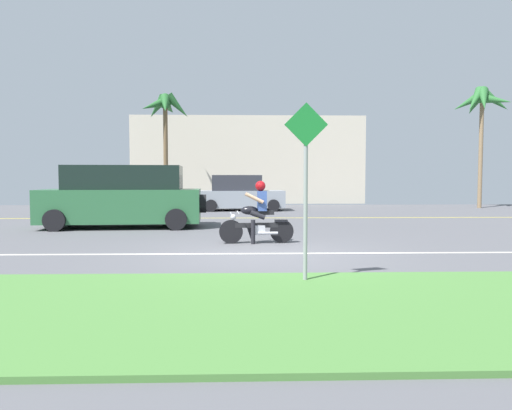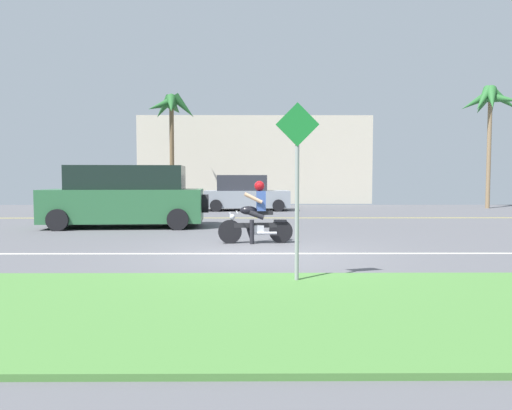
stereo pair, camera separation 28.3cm
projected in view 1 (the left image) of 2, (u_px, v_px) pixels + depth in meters
ground at (257, 237)px, 12.54m from camera, size 56.00×30.00×0.04m
grass_median at (276, 308)px, 5.46m from camera, size 56.00×3.80×0.06m
lane_line_near at (261, 253)px, 9.60m from camera, size 50.40×0.12×0.01m
lane_line_far at (252, 218)px, 18.30m from camera, size 50.40×0.12×0.01m
motorcyclist at (257, 217)px, 11.13m from camera, size 1.76×0.57×1.47m
suv_nearby at (123, 197)px, 14.71m from camera, size 5.09×2.35×1.92m
parked_car_0 at (113, 197)px, 20.95m from camera, size 4.23×2.19×1.49m
parked_car_1 at (240, 194)px, 22.65m from camera, size 4.06×2.04×1.69m
palm_tree_0 at (482, 105)px, 24.31m from camera, size 2.90×2.83×6.21m
palm_tree_1 at (165, 112)px, 25.26m from camera, size 2.70×2.94×6.10m
street_sign at (306, 174)px, 6.77m from camera, size 0.62×0.06×2.60m
building_far at (248, 161)px, 30.36m from camera, size 14.16×4.00×5.31m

